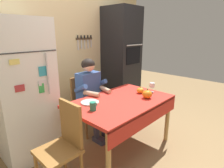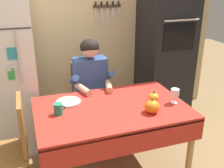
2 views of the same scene
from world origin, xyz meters
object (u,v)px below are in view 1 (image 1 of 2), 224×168
wall_oven (121,62)px  pumpkin_medium (140,90)px  serving_tray (90,102)px  refrigerator (22,91)px  pumpkin_large (147,94)px  wine_glass (152,85)px  chair_behind_person (84,102)px  coffee_mug (93,106)px  dining_table (122,106)px  seated_person (91,91)px  chair_left_side (64,142)px

wall_oven → pumpkin_medium: bearing=-124.2°
pumpkin_medium → serving_tray: bearing=162.8°
refrigerator → pumpkin_large: size_ratio=12.90×
wine_glass → pumpkin_large: (-0.29, -0.10, -0.05)m
wall_oven → chair_behind_person: bearing=-173.1°
refrigerator → coffee_mug: size_ratio=16.98×
coffee_mug → wine_glass: wine_glass is taller
dining_table → coffee_mug: 0.50m
coffee_mug → pumpkin_medium: pumpkin_medium is taller
refrigerator → pumpkin_large: bearing=-40.8°
pumpkin_medium → pumpkin_large: bearing=-121.0°
chair_behind_person → refrigerator: bearing=174.4°
refrigerator → serving_tray: 0.88m
refrigerator → wall_oven: 2.01m
refrigerator → wall_oven: (2.00, 0.04, 0.15)m
wall_oven → seated_person: (-1.08, -0.32, -0.31)m
refrigerator → seated_person: (0.92, -0.28, -0.16)m
chair_left_side → pumpkin_large: (1.20, -0.24, 0.29)m
chair_behind_person → pumpkin_medium: chair_behind_person is taller
coffee_mug → pumpkin_medium: size_ratio=0.97×
coffee_mug → pumpkin_large: pumpkin_large is taller
wall_oven → serving_tray: 1.60m
wall_oven → wine_glass: 1.14m
dining_table → serving_tray: (-0.36, 0.24, 0.09)m
dining_table → chair_behind_person: 0.81m
pumpkin_large → serving_tray: 0.80m
dining_table → serving_tray: 0.44m
chair_left_side → pumpkin_medium: size_ratio=8.49×
dining_table → wine_glass: 0.63m
chair_left_side → chair_behind_person: bearing=40.9°
wine_glass → chair_behind_person: bearing=124.9°
chair_behind_person → serving_tray: size_ratio=3.91×
refrigerator → chair_left_side: 0.93m
seated_person → dining_table: bearing=-87.1°
wine_glass → pumpkin_medium: wine_glass is taller
chair_behind_person → chair_left_side: same height
wine_glass → pumpkin_large: 0.31m
wine_glass → refrigerator: bearing=147.5°
wall_oven → wine_glass: size_ratio=14.30×
pumpkin_large → coffee_mug: bearing=163.4°
refrigerator → wine_glass: refrigerator is taller
wall_oven → serving_tray: wall_oven is taller
wall_oven → chair_left_side: (-1.95, -0.88, -0.54)m
dining_table → seated_person: (-0.03, 0.60, 0.08)m
dining_table → coffee_mug: coffee_mug is taller
coffee_mug → serving_tray: coffee_mug is taller
wine_glass → coffee_mug: bearing=172.8°
pumpkin_medium → serving_tray: size_ratio=0.46×
chair_behind_person → coffee_mug: 0.92m
seated_person → pumpkin_medium: bearing=-53.2°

